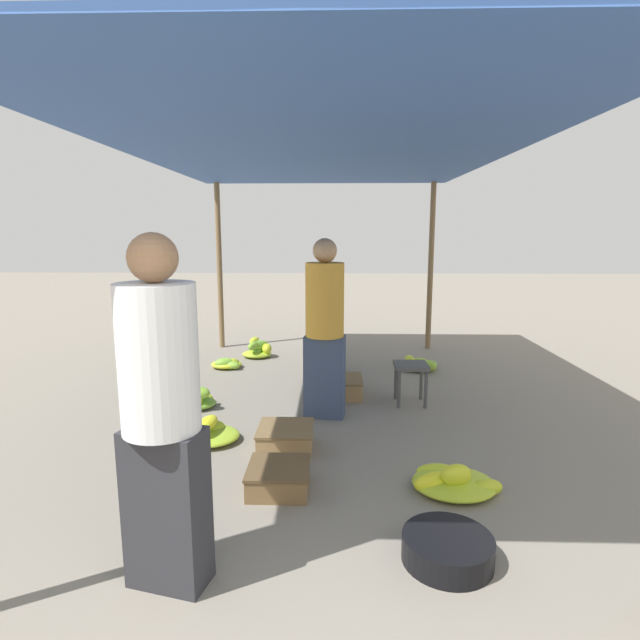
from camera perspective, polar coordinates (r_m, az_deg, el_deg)
name	(u,v)px	position (r m, az deg, el deg)	size (l,w,h in m)	color
canopy_post_back_left	(220,267)	(7.76, -11.41, 5.97)	(0.08, 0.08, 2.49)	olive
canopy_post_back_right	(431,267)	(7.70, 12.53, 5.90)	(0.08, 0.08, 2.49)	olive
canopy_tarp	(319,150)	(4.83, -0.10, 18.86)	(3.59, 5.95, 0.04)	#33569E
vendor_foreground	(162,411)	(2.56, -17.65, -9.86)	(0.46, 0.46, 1.77)	#2D2D33
stool	(411,372)	(5.28, 10.35, -5.83)	(0.34, 0.34, 0.43)	#4C4C4C
basin_black	(447,549)	(3.06, 14.36, -23.99)	(0.50, 0.50, 0.15)	black
banana_pile_left_0	(197,398)	(5.30, -13.86, -8.70)	(0.39, 0.43, 0.25)	#83B935
banana_pile_left_1	(227,364)	(6.69, -10.58, -4.96)	(0.43, 0.37, 0.15)	#7EB736
banana_pile_left_2	(204,433)	(4.48, -13.14, -12.46)	(0.57, 0.51, 0.22)	#CBD628
banana_pile_left_3	(258,349)	(7.19, -7.09, -3.34)	(0.44, 0.41, 0.29)	#7AB536
banana_pile_right_0	(420,365)	(6.64, 11.38, -5.04)	(0.54, 0.49, 0.16)	#93BF32
banana_pile_right_1	(451,482)	(3.75, 14.72, -17.43)	(0.63, 0.51, 0.22)	yellow
crate_near	(286,438)	(4.22, -3.96, -13.33)	(0.45, 0.45, 0.20)	#9E7A4C
crate_mid	(339,387)	(5.51, 2.22, -7.61)	(0.50, 0.50, 0.20)	#9E7A4C
crate_far	(279,478)	(3.64, -4.74, -17.51)	(0.43, 0.43, 0.17)	brown
shopper_walking_mid	(325,326)	(4.72, 0.54, -0.73)	(0.41, 0.41, 1.72)	#384766
shopper_walking_far	(327,307)	(6.30, 0.82, 1.50)	(0.39, 0.39, 1.61)	#2D2D33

